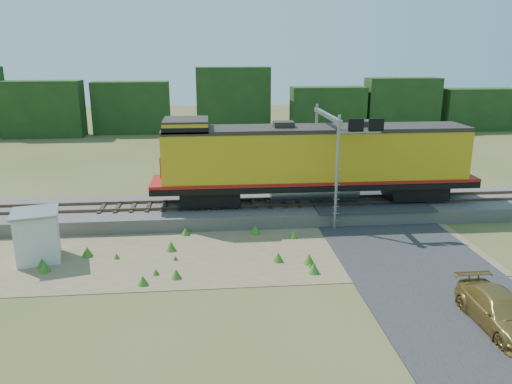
{
  "coord_description": "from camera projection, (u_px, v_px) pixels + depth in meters",
  "views": [
    {
      "loc": [
        -2.59,
        -22.83,
        9.8
      ],
      "look_at": [
        -0.14,
        3.0,
        2.4
      ],
      "focal_mm": 35.0,
      "sensor_mm": 36.0,
      "label": 1
    }
  ],
  "objects": [
    {
      "name": "ground",
      "position": [
        265.0,
        255.0,
        24.77
      ],
      "size": [
        140.0,
        140.0,
        0.0
      ],
      "primitive_type": "plane",
      "color": "#475123",
      "rests_on": "ground"
    },
    {
      "name": "ballast",
      "position": [
        254.0,
        210.0,
        30.41
      ],
      "size": [
        70.0,
        5.0,
        0.8
      ],
      "primitive_type": "cube",
      "color": "slate",
      "rests_on": "ground"
    },
    {
      "name": "signal_gantry",
      "position": [
        334.0,
        138.0,
        28.98
      ],
      "size": [
        2.57,
        6.2,
        6.48
      ],
      "color": "gray",
      "rests_on": "ground"
    },
    {
      "name": "weed_clumps",
      "position": [
        194.0,
        257.0,
        24.55
      ],
      "size": [
        15.0,
        6.2,
        0.56
      ],
      "primitive_type": null,
      "color": "#3F7722",
      "rests_on": "ground"
    },
    {
      "name": "shed",
      "position": [
        37.0,
        236.0,
        23.81
      ],
      "size": [
        2.56,
        2.56,
        2.49
      ],
      "rotation": [
        0.0,
        0.0,
        0.25
      ],
      "color": "silver",
      "rests_on": "ground"
    },
    {
      "name": "tree_line_north",
      "position": [
        230.0,
        108.0,
        60.31
      ],
      "size": [
        130.0,
        3.0,
        6.5
      ],
      "color": "#163714",
      "rests_on": "ground"
    },
    {
      "name": "dirt_shoulder",
      "position": [
        224.0,
        252.0,
        25.07
      ],
      "size": [
        26.0,
        8.0,
        0.03
      ],
      "primitive_type": "cube",
      "color": "#8C7754",
      "rests_on": "ground"
    },
    {
      "name": "road",
      "position": [
        396.0,
        243.0,
        26.1
      ],
      "size": [
        7.0,
        66.0,
        0.86
      ],
      "color": "#38383A",
      "rests_on": "ground"
    },
    {
      "name": "rails",
      "position": [
        254.0,
        203.0,
        30.28
      ],
      "size": [
        70.0,
        1.54,
        0.16
      ],
      "color": "brown",
      "rests_on": "ballast"
    },
    {
      "name": "car",
      "position": [
        501.0,
        311.0,
        18.14
      ],
      "size": [
        1.82,
        4.41,
        1.28
      ],
      "primitive_type": "imported",
      "rotation": [
        0.0,
        0.0,
        0.01
      ],
      "color": "olive",
      "rests_on": "ground"
    },
    {
      "name": "locomotive",
      "position": [
        311.0,
        160.0,
        29.88
      ],
      "size": [
        19.56,
        2.98,
        5.05
      ],
      "color": "black",
      "rests_on": "rails"
    }
  ]
}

